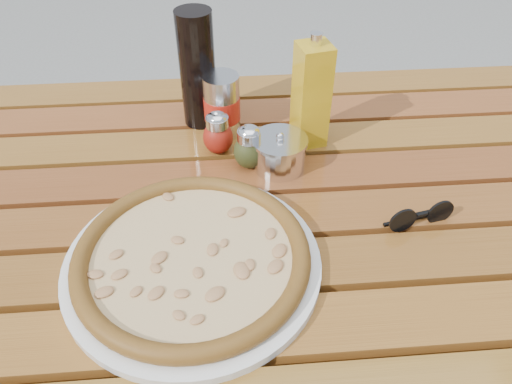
{
  "coord_description": "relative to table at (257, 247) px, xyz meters",
  "views": [
    {
      "loc": [
        -0.05,
        -0.56,
        1.3
      ],
      "look_at": [
        0.0,
        0.02,
        0.78
      ],
      "focal_mm": 35.0,
      "sensor_mm": 36.0,
      "label": 1
    }
  ],
  "objects": [
    {
      "name": "pizza",
      "position": [
        -0.1,
        -0.1,
        0.1
      ],
      "size": [
        0.34,
        0.34,
        0.03
      ],
      "rotation": [
        0.0,
        0.0,
        0.04
      ],
      "color": "#F6E5B0",
      "rests_on": "plate"
    },
    {
      "name": "table",
      "position": [
        0.0,
        0.0,
        0.0
      ],
      "size": [
        1.4,
        0.9,
        0.75
      ],
      "color": "#3B1D0D",
      "rests_on": "ground"
    },
    {
      "name": "oregano_shaker",
      "position": [
        -0.0,
        0.13,
        0.11
      ],
      "size": [
        0.06,
        0.06,
        0.08
      ],
      "rotation": [
        0.0,
        0.0,
        0.14
      ],
      "color": "#3D421A",
      "rests_on": "table"
    },
    {
      "name": "sunglasses",
      "position": [
        0.25,
        -0.04,
        0.09
      ],
      "size": [
        0.11,
        0.04,
        0.04
      ],
      "rotation": [
        0.0,
        0.0,
        0.21
      ],
      "color": "black",
      "rests_on": "table"
    },
    {
      "name": "dark_bottle",
      "position": [
        -0.09,
        0.28,
        0.19
      ],
      "size": [
        0.09,
        0.09,
        0.22
      ],
      "primitive_type": "cylinder",
      "rotation": [
        0.0,
        0.0,
        0.41
      ],
      "color": "black",
      "rests_on": "table"
    },
    {
      "name": "olive_oil_cruet",
      "position": [
        0.11,
        0.19,
        0.17
      ],
      "size": [
        0.07,
        0.07,
        0.21
      ],
      "rotation": [
        0.0,
        0.0,
        0.21
      ],
      "color": "gold",
      "rests_on": "table"
    },
    {
      "name": "soda_can",
      "position": [
        -0.05,
        0.23,
        0.13
      ],
      "size": [
        0.07,
        0.07,
        0.12
      ],
      "rotation": [
        0.0,
        0.0,
        0.09
      ],
      "color": "silver",
      "rests_on": "table"
    },
    {
      "name": "plate",
      "position": [
        -0.1,
        -0.1,
        0.08
      ],
      "size": [
        0.41,
        0.41,
        0.01
      ],
      "primitive_type": "cylinder",
      "rotation": [
        0.0,
        0.0,
        0.14
      ],
      "color": "white",
      "rests_on": "table"
    },
    {
      "name": "parmesan_tin",
      "position": [
        0.05,
        0.12,
        0.11
      ],
      "size": [
        0.11,
        0.11,
        0.07
      ],
      "rotation": [
        0.0,
        0.0,
        0.12
      ],
      "color": "silver",
      "rests_on": "table"
    },
    {
      "name": "pepper_shaker",
      "position": [
        -0.06,
        0.17,
        0.11
      ],
      "size": [
        0.07,
        0.07,
        0.08
      ],
      "rotation": [
        0.0,
        0.0,
        0.37
      ],
      "color": "#A42112",
      "rests_on": "table"
    }
  ]
}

